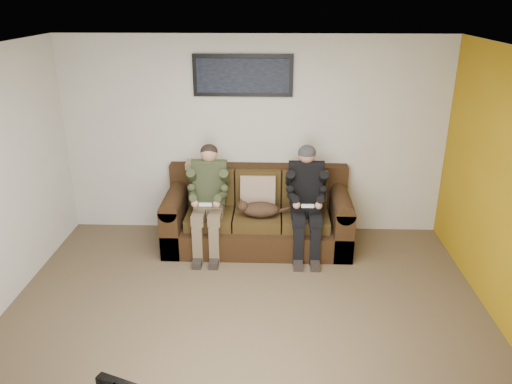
{
  "coord_description": "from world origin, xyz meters",
  "views": [
    {
      "loc": [
        0.26,
        -4.06,
        3.06
      ],
      "look_at": [
        0.06,
        1.2,
        0.95
      ],
      "focal_mm": 35.0,
      "sensor_mm": 36.0,
      "label": 1
    }
  ],
  "objects_px": {
    "person_left": "(209,193)",
    "person_right": "(306,194)",
    "cat": "(259,209)",
    "sofa": "(258,216)",
    "framed_poster": "(243,76)"
  },
  "relations": [
    {
      "from": "cat",
      "to": "framed_poster",
      "type": "distance_m",
      "value": 1.67
    },
    {
      "from": "sofa",
      "to": "person_right",
      "type": "xyz_separation_m",
      "value": [
        0.6,
        -0.2,
        0.39
      ]
    },
    {
      "from": "person_left",
      "to": "person_right",
      "type": "bearing_deg",
      "value": 0.02
    },
    {
      "from": "sofa",
      "to": "cat",
      "type": "xyz_separation_m",
      "value": [
        0.02,
        -0.25,
        0.21
      ]
    },
    {
      "from": "person_right",
      "to": "cat",
      "type": "xyz_separation_m",
      "value": [
        -0.58,
        -0.06,
        -0.19
      ]
    },
    {
      "from": "person_left",
      "to": "cat",
      "type": "distance_m",
      "value": 0.65
    },
    {
      "from": "person_left",
      "to": "framed_poster",
      "type": "xyz_separation_m",
      "value": [
        0.4,
        0.58,
        1.35
      ]
    },
    {
      "from": "sofa",
      "to": "person_right",
      "type": "relative_size",
      "value": 1.76
    },
    {
      "from": "sofa",
      "to": "person_right",
      "type": "height_order",
      "value": "person_right"
    },
    {
      "from": "sofa",
      "to": "framed_poster",
      "type": "distance_m",
      "value": 1.79
    },
    {
      "from": "sofa",
      "to": "cat",
      "type": "distance_m",
      "value": 0.33
    },
    {
      "from": "person_right",
      "to": "framed_poster",
      "type": "distance_m",
      "value": 1.67
    },
    {
      "from": "person_right",
      "to": "framed_poster",
      "type": "bearing_deg",
      "value": 144.25
    },
    {
      "from": "person_left",
      "to": "person_right",
      "type": "xyz_separation_m",
      "value": [
        1.21,
        0.0,
        0.0
      ]
    },
    {
      "from": "sofa",
      "to": "cat",
      "type": "relative_size",
      "value": 3.55
    }
  ]
}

